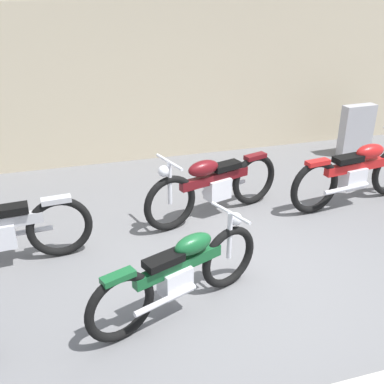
{
  "coord_description": "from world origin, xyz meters",
  "views": [
    {
      "loc": [
        -1.74,
        -3.85,
        2.95
      ],
      "look_at": [
        -0.3,
        1.04,
        0.55
      ],
      "focal_mm": 42.35,
      "sensor_mm": 36.0,
      "label": 1
    }
  ],
  "objects_px": {
    "motorcycle_red": "(357,173)",
    "motorcycle_maroon": "(213,185)",
    "stone_marker": "(356,130)",
    "motorcycle_green": "(181,273)"
  },
  "relations": [
    {
      "from": "stone_marker",
      "to": "motorcycle_green",
      "type": "height_order",
      "value": "stone_marker"
    },
    {
      "from": "stone_marker",
      "to": "motorcycle_maroon",
      "type": "distance_m",
      "value": 3.62
    },
    {
      "from": "motorcycle_red",
      "to": "motorcycle_green",
      "type": "xyz_separation_m",
      "value": [
        -3.01,
        -1.55,
        -0.05
      ]
    },
    {
      "from": "motorcycle_red",
      "to": "motorcycle_maroon",
      "type": "distance_m",
      "value": 2.09
    },
    {
      "from": "motorcycle_green",
      "to": "motorcycle_maroon",
      "type": "relative_size",
      "value": 0.9
    },
    {
      "from": "motorcycle_red",
      "to": "motorcycle_maroon",
      "type": "xyz_separation_m",
      "value": [
        -2.08,
        0.2,
        -0.01
      ]
    },
    {
      "from": "stone_marker",
      "to": "motorcycle_green",
      "type": "relative_size",
      "value": 0.5
    },
    {
      "from": "stone_marker",
      "to": "motorcycle_maroon",
      "type": "xyz_separation_m",
      "value": [
        -3.27,
        -1.55,
        -0.01
      ]
    },
    {
      "from": "motorcycle_maroon",
      "to": "motorcycle_green",
      "type": "bearing_deg",
      "value": 45.32
    },
    {
      "from": "stone_marker",
      "to": "motorcycle_maroon",
      "type": "relative_size",
      "value": 0.45
    }
  ]
}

